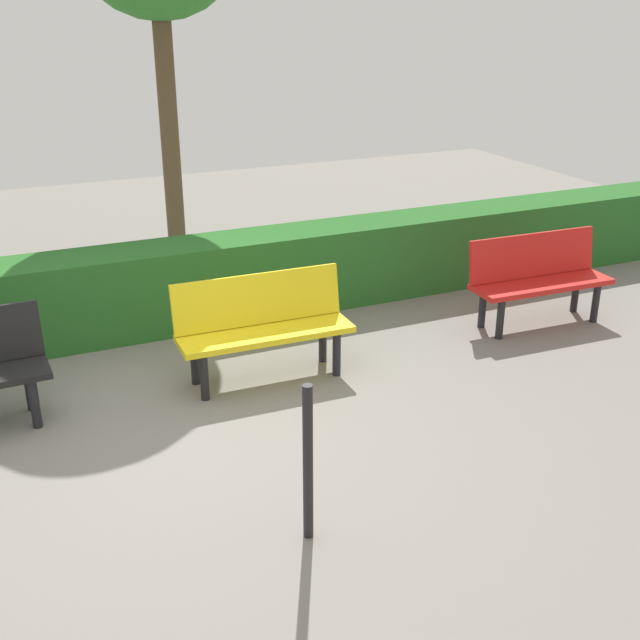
# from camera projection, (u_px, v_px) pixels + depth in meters

# --- Properties ---
(ground_plane) EXTENTS (17.53, 17.53, 0.00)m
(ground_plane) POSITION_uv_depth(u_px,v_px,m) (160.00, 432.00, 5.79)
(ground_plane) COLOR gray
(bench_red) EXTENTS (1.41, 0.50, 0.86)m
(bench_red) POSITION_uv_depth(u_px,v_px,m) (538.00, 276.00, 7.57)
(bench_red) COLOR red
(bench_red) RESTS_ON ground_plane
(bench_yellow) EXTENTS (1.45, 0.49, 0.86)m
(bench_yellow) POSITION_uv_depth(u_px,v_px,m) (263.00, 323.00, 6.47)
(bench_yellow) COLOR yellow
(bench_yellow) RESTS_ON ground_plane
(hedge_row) EXTENTS (13.53, 0.60, 0.81)m
(hedge_row) POSITION_uv_depth(u_px,v_px,m) (226.00, 279.00, 7.70)
(hedge_row) COLOR #266023
(hedge_row) RESTS_ON ground_plane
(railing_post_mid) EXTENTS (0.06, 0.06, 1.00)m
(railing_post_mid) POSITION_uv_depth(u_px,v_px,m) (308.00, 464.00, 4.49)
(railing_post_mid) COLOR black
(railing_post_mid) RESTS_ON ground_plane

